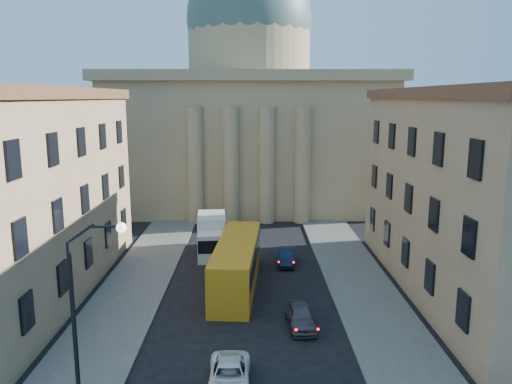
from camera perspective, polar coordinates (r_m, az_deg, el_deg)
sidewalk_left at (r=34.65m, az=-15.63°, el=-13.38°), size 5.00×60.00×0.15m
sidewalk_right at (r=34.49m, az=13.65°, el=-13.40°), size 5.00×60.00×0.15m
church at (r=67.97m, az=-0.78°, el=8.97°), size 68.02×28.76×36.60m
building_left at (r=39.13m, az=-26.76°, el=-0.10°), size 11.60×26.60×14.70m
building_right at (r=38.85m, az=24.94°, el=-0.01°), size 11.60×26.60×14.70m
street_lamp at (r=23.41m, az=-19.01°, el=-11.75°), size 2.62×0.44×8.83m
car_left_mid at (r=26.00m, az=-3.09°, el=-20.28°), size 2.07×4.44×1.23m
car_right_far at (r=31.95m, az=5.14°, el=-13.93°), size 1.83×4.13×1.38m
car_right_distant at (r=42.98m, az=3.53°, el=-7.37°), size 1.74×4.08×1.31m
city_bus at (r=37.76m, az=-2.19°, el=-8.02°), size 3.68×12.45×3.46m
box_truck at (r=45.56m, az=-5.09°, el=-5.06°), size 2.89×6.40×3.43m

